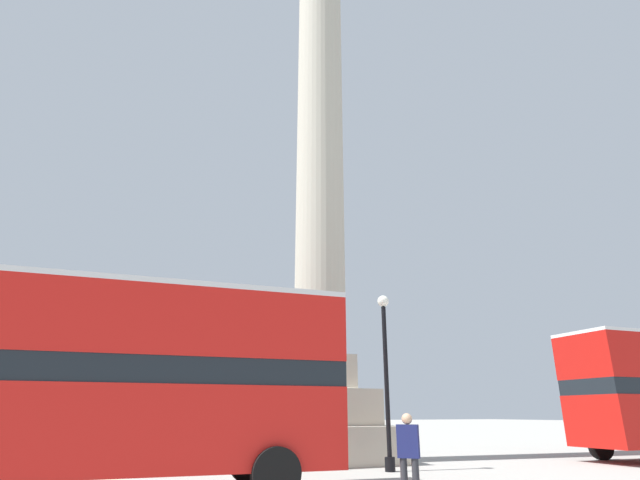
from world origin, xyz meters
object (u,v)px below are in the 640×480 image
at_px(street_lamp, 386,376).
at_px(monument_column, 320,207).
at_px(pedestrian_near_lamp, 409,452).
at_px(bus_a, 96,376).

bearing_deg(street_lamp, monument_column, 100.90).
bearing_deg(monument_column, pedestrian_near_lamp, -102.63).
height_order(bus_a, pedestrian_near_lamp, bus_a).
xyz_separation_m(monument_column, bus_a, (-7.70, -5.30, -7.28)).
bearing_deg(monument_column, bus_a, -145.50).
relative_size(monument_column, street_lamp, 4.70).
xyz_separation_m(bus_a, pedestrian_near_lamp, (5.85, -2.97, -1.49)).
distance_m(street_lamp, pedestrian_near_lamp, 5.69).
height_order(monument_column, pedestrian_near_lamp, monument_column).
height_order(bus_a, street_lamp, street_lamp).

